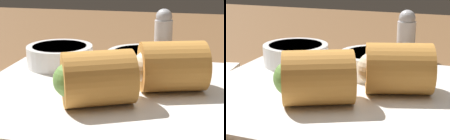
{
  "view_description": "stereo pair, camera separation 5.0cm",
  "coord_description": "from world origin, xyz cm",
  "views": [
    {
      "loc": [
        6.69,
        -35.74,
        17.45
      ],
      "look_at": [
        -1.71,
        1.72,
        5.64
      ],
      "focal_mm": 60.0,
      "sensor_mm": 36.0,
      "label": 1
    },
    {
      "loc": [
        11.49,
        -34.33,
        17.45
      ],
      "look_at": [
        -1.71,
        1.72,
        5.64
      ],
      "focal_mm": 60.0,
      "sensor_mm": 36.0,
      "label": 2
    }
  ],
  "objects": [
    {
      "name": "roll_front_left",
      "position": [
        -2.46,
        -3.06,
        6.17
      ],
      "size": [
        8.42,
        7.72,
        5.34
      ],
      "color": "#C68438",
      "rests_on": "serving_plate"
    },
    {
      "name": "serving_plate",
      "position": [
        -1.71,
        1.72,
        2.76
      ],
      "size": [
        30.05,
        26.55,
        1.5
      ],
      "color": "white",
      "rests_on": "table_surface"
    },
    {
      "name": "dipping_bowl_near",
      "position": [
        0.57,
        8.29,
        4.96
      ],
      "size": [
        8.6,
        8.6,
        2.69
      ],
      "color": "white",
      "rests_on": "serving_plate"
    },
    {
      "name": "salt_shaker",
      "position": [
        1.93,
        22.31,
        5.8
      ],
      "size": [
        2.84,
        2.84,
        7.58
      ],
      "color": "silver",
      "rests_on": "table_surface"
    },
    {
      "name": "table_surface",
      "position": [
        0.0,
        0.0,
        1.0
      ],
      "size": [
        180.0,
        140.0,
        2.0
      ],
      "color": "brown",
      "rests_on": "ground"
    },
    {
      "name": "roll_front_right",
      "position": [
        4.2,
        2.61,
        6.17
      ],
      "size": [
        8.26,
        7.14,
        5.34
      ],
      "color": "#C68438",
      "rests_on": "serving_plate"
    },
    {
      "name": "dipping_bowl_far",
      "position": [
        -10.33,
        8.97,
        4.96
      ],
      "size": [
        8.6,
        8.6,
        2.69
      ],
      "color": "white",
      "rests_on": "serving_plate"
    }
  ]
}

